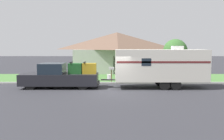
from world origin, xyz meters
name	(u,v)px	position (x,y,z in m)	size (l,w,h in m)	color
ground_plane	(113,92)	(0.00, 0.00, 0.00)	(120.00, 120.00, 0.00)	#2D2D33
curb_strip	(113,83)	(0.00, 3.75, 0.07)	(80.00, 0.30, 0.14)	#999993
lawn_strip	(113,78)	(0.00, 7.40, 0.01)	(80.00, 7.00, 0.03)	#477538
house_across_street	(117,51)	(0.53, 14.46, 2.58)	(10.99, 8.38, 4.97)	#B2B2A8
pickup_truck	(61,76)	(-4.12, 1.69, 0.90)	(6.07, 2.04, 2.04)	black
travel_trailer	(161,65)	(3.67, 1.69, 1.77)	(8.14, 2.23, 3.26)	black
mailbox	(111,71)	(-0.16, 4.49, 1.07)	(0.48, 0.20, 1.39)	brown
tree_in_yard	(175,51)	(6.02, 6.60, 2.74)	(2.33, 2.33, 3.92)	brown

